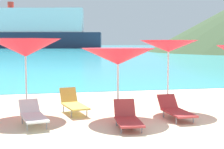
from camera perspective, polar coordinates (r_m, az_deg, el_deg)
ground_plane at (r=16.86m, az=2.86°, el=-2.64°), size 50.00×100.00×0.30m
ocean_water at (r=234.78m, az=-11.00°, el=4.67°), size 650.00×440.00×0.02m
umbrella_2 at (r=10.52m, az=-14.61°, el=4.46°), size 2.39×2.39×2.33m
umbrella_3 at (r=9.84m, az=1.02°, el=3.10°), size 2.28×2.28×2.05m
umbrella_4 at (r=11.00m, az=9.64°, el=4.79°), size 2.05×2.05×2.29m
lounge_chair_0 at (r=9.24m, az=-13.42°, el=-6.66°), size 0.85×1.68×0.59m
lounge_chair_7 at (r=8.71m, az=2.68°, el=-7.39°), size 0.69×1.42×0.66m
lounge_chair_8 at (r=10.54m, az=-6.65°, el=-4.87°), size 0.83×1.63×0.74m
lounge_chair_10 at (r=9.88m, az=10.78°, el=-5.93°), size 0.66×1.59×0.62m
cruise_ship at (r=163.06m, az=-14.00°, el=7.28°), size 67.76×23.69×21.66m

